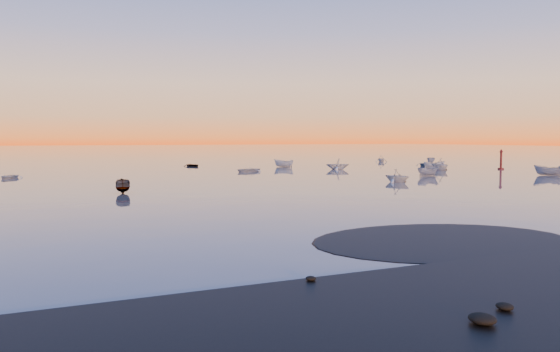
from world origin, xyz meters
TOP-DOWN VIEW (x-y plane):
  - ground at (0.00, 100.00)m, footprint 600.00×600.00m
  - mud_lobes at (0.00, -1.00)m, footprint 140.00×6.00m
  - moored_fleet at (0.00, 53.00)m, footprint 124.00×58.00m
  - boat_near_center at (24.69, 36.76)m, footprint 2.00×3.78m
  - boat_near_right at (35.04, 46.52)m, footprint 4.03×1.87m
  - channel_marker at (45.46, 44.34)m, footprint 0.94×0.94m

SIDE VIEW (x-z plane):
  - ground at x=0.00m, z-range 0.00..0.00m
  - moored_fleet at x=0.00m, z-range -0.60..0.60m
  - boat_near_center at x=24.69m, z-range -0.62..0.62m
  - boat_near_right at x=35.04m, z-range -0.70..0.70m
  - mud_lobes at x=0.00m, z-range -0.03..0.05m
  - channel_marker at x=45.46m, z-range -0.35..2.98m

